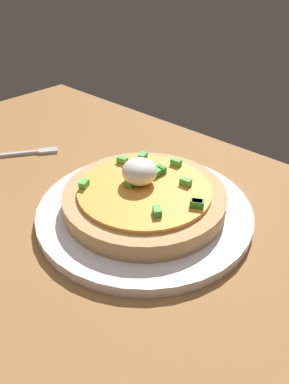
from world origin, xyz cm
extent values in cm
cube|color=olive|center=(0.00, 0.00, 1.47)|extent=(101.79, 65.79, 2.94)
cylinder|color=white|center=(3.09, -9.75, 3.55)|extent=(25.13, 25.13, 1.22)
cylinder|color=tan|center=(3.09, -9.75, 5.24)|extent=(18.78, 18.78, 2.16)
cylinder|color=#F19A39|center=(3.09, -9.75, 6.57)|extent=(15.30, 15.30, 0.49)
ellipsoid|color=white|center=(4.21, -10.11, 8.29)|extent=(4.04, 4.04, 2.96)
cube|color=green|center=(7.73, -14.46, 7.21)|extent=(1.18, 1.47, 0.80)
cube|color=green|center=(-3.35, -10.74, 7.21)|extent=(1.51, 1.32, 0.80)
cube|color=green|center=(4.51, -8.93, 7.21)|extent=(0.99, 1.39, 0.80)
cube|color=#55A83F|center=(4.84, -9.53, 7.21)|extent=(1.49, 1.45, 0.80)
cube|color=#27842A|center=(3.91, -13.49, 7.21)|extent=(1.33, 0.88, 0.80)
cube|color=green|center=(-1.26, -6.95, 7.21)|extent=(1.50, 1.43, 0.80)
cube|color=#55AE41|center=(-0.38, -13.34, 7.21)|extent=(1.36, 0.94, 0.80)
cube|color=#54B13D|center=(8.94, -11.97, 7.21)|extent=(1.43, 1.07, 0.80)
cube|color=green|center=(3.74, -12.63, 7.21)|extent=(0.87, 1.32, 0.80)
cube|color=#54B946|center=(8.17, -5.17, 7.21)|extent=(1.27, 1.50, 0.80)
cube|color=green|center=(5.51, -10.49, 7.21)|extent=(1.51, 1.31, 0.80)
cube|color=green|center=(-3.55, -10.78, 7.21)|extent=(1.51, 1.34, 0.80)
cube|color=#53B441|center=(3.64, -16.13, 7.21)|extent=(1.35, 0.92, 0.80)
cube|color=#B7B7BC|center=(27.75, -6.91, 3.19)|extent=(4.78, 6.61, 0.50)
cube|color=#B7B7BC|center=(24.82, -11.20, 3.19)|extent=(2.74, 3.10, 0.50)
camera|label=1|loc=(-20.18, 15.43, 29.40)|focal=33.88mm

